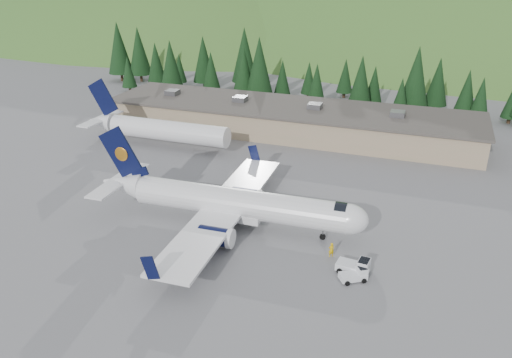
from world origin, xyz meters
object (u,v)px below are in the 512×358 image
object	(u,v)px
baggage_tug_b	(356,266)
ramp_worker	(331,250)
airliner	(231,203)
baggage_tug_a	(355,274)
terminal_building	(289,119)
second_airliner	(154,128)

from	to	relation	value
baggage_tug_b	ramp_worker	world-z (taller)	baggage_tug_b
baggage_tug_b	airliner	bearing A→B (deg)	169.37
baggage_tug_a	terminal_building	xyz separation A→B (m)	(-20.58, 44.45, 1.96)
baggage_tug_b	terminal_building	bearing A→B (deg)	122.03
second_airliner	baggage_tug_a	xyz separation A→B (m)	(40.49, -28.45, -2.66)
airliner	terminal_building	distance (m)	38.25
baggage_tug_b	ramp_worker	bearing A→B (deg)	150.88
second_airliner	baggage_tug_b	world-z (taller)	second_airliner
airliner	second_airliner	world-z (taller)	airliner
second_airliner	baggage_tug_a	size ratio (longest dim) A/B	8.92
ramp_worker	terminal_building	bearing A→B (deg)	-100.97
second_airliner	terminal_building	xyz separation A→B (m)	(19.91, 16.00, -0.70)
second_airliner	ramp_worker	distance (m)	44.80
baggage_tug_a	ramp_worker	bearing A→B (deg)	99.25
terminal_building	ramp_worker	size ratio (longest dim) A/B	40.23
airliner	ramp_worker	xyz separation A→B (m)	(13.26, -2.86, -2.21)
airliner	baggage_tug_a	xyz separation A→B (m)	(16.59, -6.40, -2.43)
terminal_building	airliner	bearing A→B (deg)	-84.01
ramp_worker	second_airliner	bearing A→B (deg)	-67.66
terminal_building	baggage_tug_a	bearing A→B (deg)	-65.16
baggage_tug_b	ramp_worker	xyz separation A→B (m)	(-3.14, 2.27, 0.06)
airliner	ramp_worker	world-z (taller)	airliner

